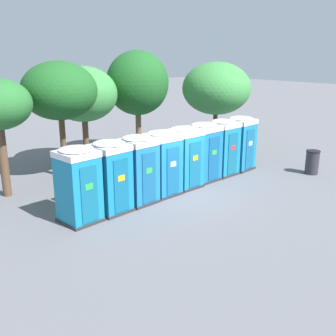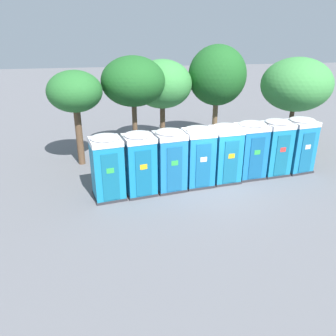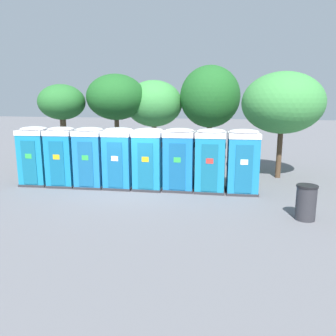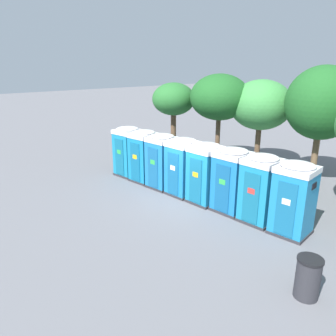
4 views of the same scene
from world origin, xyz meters
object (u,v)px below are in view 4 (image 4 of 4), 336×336
Objects in this scene: portapotty_1 at (144,156)px; portapotty_4 at (205,173)px; portapotty_3 at (182,167)px; portapotty_7 at (294,198)px; portapotty_5 at (231,180)px; trash_can at (308,278)px; portapotty_0 at (128,151)px; street_tree_0 at (261,105)px; street_tree_1 at (220,97)px; street_tree_4 at (322,103)px; street_tree_2 at (174,100)px; portapotty_6 at (260,189)px; portapotty_2 at (162,161)px.

portapotty_1 is 3.78m from portapotty_4.
portapotty_3 and portapotty_7 have the same top height.
portapotty_5 reaches higher than trash_can.
portapotty_0 and portapotty_4 have the same top height.
portapotty_3 is at bearing 162.27° from trash_can.
street_tree_1 reaches higher than street_tree_0.
portapotty_0 is 1.00× the size of portapotty_1.
portapotty_3 is at bearing 5.54° from portapotty_1.
trash_can is at bearing -53.30° from portapotty_7.
portapotty_4 is 6.04m from street_tree_1.
portapotty_5 is 0.53× the size of street_tree_0.
portapotty_1 is 8.62m from street_tree_4.
street_tree_2 reaches higher than portapotty_3.
portapotty_1 and portapotty_5 have the same top height.
portapotty_7 is (7.53, 0.67, -0.00)m from portapotty_1.
street_tree_2 reaches higher than portapotty_5.
portapotty_3 is 2.32× the size of trash_can.
portapotty_7 is at bearing 3.68° from portapotty_6.
portapotty_5 is at bearing -177.09° from portapotty_6.
street_tree_1 is 2.97m from street_tree_2.
trash_can is at bearing -63.75° from street_tree_4.
portapotty_1 is 5.04m from portapotty_5.
portapotty_0 is at bearing -175.31° from portapotty_2.
street_tree_4 is (5.00, 1.34, 0.03)m from street_tree_1.
street_tree_0 is at bearing 35.95° from street_tree_1.
portapotty_2 and portapotty_4 have the same top height.
portapotty_0 and portapotty_5 have the same top height.
portapotty_0 is at bearing -109.98° from street_tree_1.
portapotty_4 and portapotty_6 have the same top height.
street_tree_4 reaches higher than street_tree_0.
portapotty_0 and portapotty_7 have the same top height.
portapotty_2 and portapotty_6 have the same top height.
portapotty_4 is at bearing -53.76° from street_tree_1.
street_tree_1 reaches higher than portapotty_7.
portapotty_4 is (5.02, 0.45, -0.00)m from portapotty_0.
street_tree_1 is (-7.01, 4.11, 2.53)m from portapotty_7.
portapotty_4 is at bearing 5.02° from portapotty_3.
street_tree_2 is (-8.59, 3.35, 2.23)m from portapotty_6.
portapotty_2 is 6.30m from portapotty_7.
portapotty_1 is (1.26, 0.09, 0.00)m from portapotty_0.
portapotty_0 is 0.53× the size of street_tree_0.
trash_can is (3.25, -2.59, -0.73)m from portapotty_6.
portapotty_3 is 3.78m from portapotty_6.
portapotty_3 is 1.00× the size of portapotty_4.
trash_can is (7.22, -8.07, -2.91)m from street_tree_0.
portapotty_5 is at bearing 7.85° from portapotty_4.
portapotty_5 and portapotty_7 have the same top height.
street_tree_4 reaches higher than portapotty_0.
trash_can is at bearing -17.73° from portapotty_3.
portapotty_6 is at bearing 5.37° from portapotty_1.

